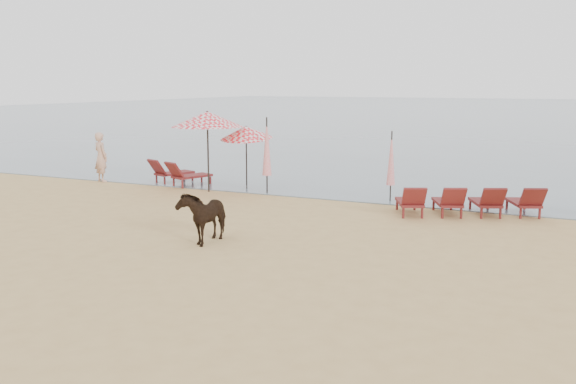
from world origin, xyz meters
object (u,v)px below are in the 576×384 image
object	(u,v)px
lounger_cluster_left	(178,173)
cow	(204,215)
umbrella_open_left_b	(246,132)
beachgoer_left	(101,157)
umbrella_closed_left	(267,147)
umbrella_open_left_a	(207,119)
lounger_cluster_right	(468,201)
umbrella_closed_right	(391,159)

from	to	relation	value
lounger_cluster_left	cow	distance (m)	8.71
umbrella_open_left_b	beachgoer_left	world-z (taller)	umbrella_open_left_b
cow	umbrella_closed_left	bearing A→B (deg)	100.82
umbrella_closed_left	beachgoer_left	distance (m)	6.85
umbrella_open_left_a	umbrella_closed_left	bearing A→B (deg)	30.60
lounger_cluster_right	umbrella_closed_right	distance (m)	2.94
umbrella_closed_right	umbrella_closed_left	bearing A→B (deg)	-176.40
lounger_cluster_right	umbrella_open_left_b	world-z (taller)	umbrella_open_left_b
beachgoer_left	umbrella_closed_right	bearing A→B (deg)	-156.42
umbrella_open_left_b	umbrella_closed_left	xyz separation A→B (m)	(1.04, -0.48, -0.41)
lounger_cluster_left	lounger_cluster_right	bearing A→B (deg)	13.72
lounger_cluster_left	umbrella_closed_right	xyz separation A→B (m)	(7.96, -0.09, 0.93)
umbrella_closed_left	umbrella_closed_right	bearing A→B (deg)	3.60
lounger_cluster_left	umbrella_open_left_a	xyz separation A→B (m)	(1.83, -0.83, 2.02)
umbrella_closed_left	umbrella_closed_right	world-z (taller)	umbrella_closed_left
umbrella_open_left_b	umbrella_closed_right	xyz separation A→B (m)	(5.20, -0.22, -0.62)
lounger_cluster_left	cow	size ratio (longest dim) A/B	1.51
lounger_cluster_left	cow	xyz separation A→B (m)	(5.44, -6.81, 0.19)
lounger_cluster_right	cow	world-z (taller)	cow
lounger_cluster_left	umbrella_closed_right	size ratio (longest dim) A/B	1.00
beachgoer_left	lounger_cluster_right	bearing A→B (deg)	-161.70
umbrella_open_left_a	beachgoer_left	size ratio (longest dim) A/B	1.48
lounger_cluster_left	umbrella_open_left_a	bearing A→B (deg)	-4.26
lounger_cluster_left	beachgoer_left	xyz separation A→B (m)	(-3.01, -0.61, 0.49)
umbrella_closed_right	lounger_cluster_left	bearing A→B (deg)	179.37
lounger_cluster_right	cow	bearing A→B (deg)	-155.98
lounger_cluster_right	beachgoer_left	distance (m)	13.55
cow	umbrella_closed_right	bearing A→B (deg)	66.03
lounger_cluster_right	umbrella_open_left_b	distance (m)	8.01
umbrella_closed_left	cow	size ratio (longest dim) A/B	1.73
lounger_cluster_left	lounger_cluster_right	distance (m)	10.58
umbrella_open_left_a	lounger_cluster_right	bearing A→B (deg)	14.33
lounger_cluster_right	umbrella_closed_right	size ratio (longest dim) A/B	1.87
lounger_cluster_right	beachgoer_left	size ratio (longest dim) A/B	2.24
umbrella_open_left_b	lounger_cluster_left	bearing A→B (deg)	159.84
lounger_cluster_left	umbrella_open_left_a	world-z (taller)	umbrella_open_left_a
umbrella_open_left_a	beachgoer_left	world-z (taller)	umbrella_open_left_a
lounger_cluster_right	umbrella_open_left_a	xyz separation A→B (m)	(-8.69, 0.38, 2.04)
umbrella_open_left_a	beachgoer_left	distance (m)	5.08
umbrella_open_left_a	umbrella_open_left_b	size ratio (longest dim) A/B	1.20
umbrella_closed_right	umbrella_open_left_b	bearing A→B (deg)	177.57
umbrella_open_left_a	cow	size ratio (longest dim) A/B	1.86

